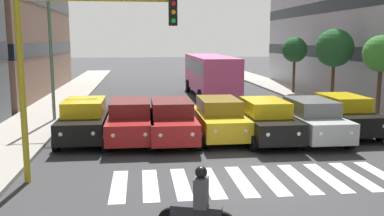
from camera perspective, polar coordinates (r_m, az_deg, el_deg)
ground_plane at (r=13.02m, az=8.57°, el=-9.59°), size 180.00×180.00×0.00m
crosswalk_markings at (r=13.02m, az=8.57°, el=-9.57°), size 8.55×2.80×0.01m
car_0 at (r=19.97m, az=19.73°, el=-0.81°), size 2.02×4.44×1.72m
car_1 at (r=18.24m, az=15.82°, el=-1.53°), size 2.02×4.44×1.72m
car_2 at (r=17.67m, az=9.85°, el=-1.65°), size 2.02×4.44×1.72m
car_3 at (r=17.88m, az=3.69°, el=-1.40°), size 2.02×4.44×1.72m
car_4 at (r=17.34m, az=-2.75°, el=-1.73°), size 2.02×4.44×1.72m
car_5 at (r=17.49m, az=-8.30°, el=-1.73°), size 2.02×4.44×1.72m
car_6 at (r=18.03m, az=-14.27°, el=-1.59°), size 2.02×4.44×1.72m
bus_behind_traffic at (r=31.01m, az=2.44°, el=4.92°), size 2.78×10.50×3.00m
motorcycle_with_rider at (r=9.20m, az=0.80°, el=-13.33°), size 1.65×0.61×1.57m
traffic_light_gantry at (r=12.70m, az=-16.42°, el=6.78°), size 4.56×0.36×5.50m
street_lamp_right at (r=22.22m, az=-17.30°, el=10.62°), size 3.27×0.28×7.74m
street_tree_1 at (r=22.95m, az=24.14°, el=6.62°), size 1.82×1.82×4.25m
street_tree_2 at (r=27.61m, az=18.62°, el=7.64°), size 2.33×2.33×4.68m
street_tree_3 at (r=33.56m, az=13.66°, el=7.58°), size 1.90×1.90×4.20m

